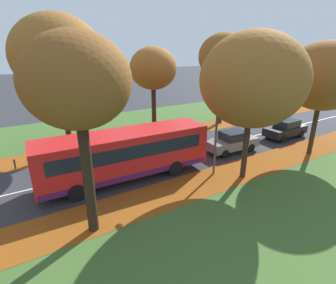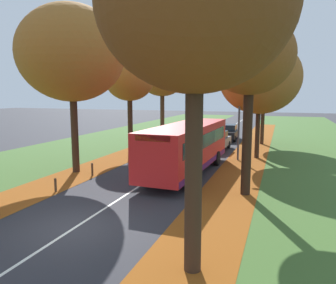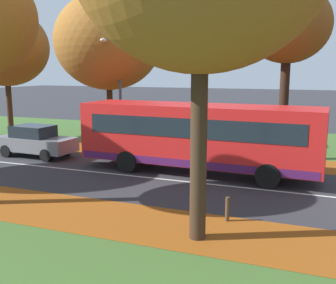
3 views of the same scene
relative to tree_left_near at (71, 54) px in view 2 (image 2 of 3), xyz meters
The scene contains 19 objects.
ground_plane 11.42m from the tree_left_near, 55.55° to the right, with size 160.00×160.00×0.00m, color #2D2D33.
grass_verge_left 15.13m from the tree_left_near, 108.22° to the left, with size 12.00×90.00×0.01m, color #3D6028.
leaf_litter_left 9.79m from the tree_left_near, 86.30° to the left, with size 2.80×60.00×0.00m, color #8C4714.
grass_verge_right 20.35m from the tree_left_near, 41.67° to the left, with size 12.00×90.00×0.01m, color #3D6028.
leaf_litter_right 13.72m from the tree_left_near, 34.68° to the left, with size 2.80×60.00×0.00m, color #8C4714.
road_centre_line 15.39m from the tree_left_near, 68.34° to the left, with size 0.12×80.00×0.01m, color silver.
tree_left_near is the anchor object (origin of this frame).
tree_left_mid 7.57m from the tree_left_near, 88.91° to the left, with size 4.02×4.02×7.86m.
tree_left_far 15.66m from the tree_left_near, 90.16° to the left, with size 5.14×5.14×9.17m.
tree_right_nearest 13.13m from the tree_left_near, 41.63° to the right, with size 4.97×4.97×9.28m.
tree_right_near 10.53m from the tree_left_near, ahead, with size 4.05×4.05×8.39m.
tree_right_mid 13.28m from the tree_left_near, 39.13° to the left, with size 5.96×5.96×8.69m.
tree_right_far 18.69m from the tree_left_near, 56.79° to the left, with size 5.33×5.33×8.23m.
bollard_second 8.02m from the tree_left_near, 68.73° to the right, with size 0.12×0.12×0.68m, color #4C3823.
bollard_third 6.96m from the tree_left_near, 18.36° to the right, with size 0.12×0.12×0.75m, color #4C3823.
streetlamp_right 11.69m from the tree_left_near, 38.85° to the left, with size 1.89×0.28×6.00m.
bus 8.79m from the tree_left_near, 16.54° to the left, with size 2.93×10.48×2.98m.
car_grey_lead 14.24m from the tree_left_near, 58.10° to the left, with size 1.94×4.28×1.62m.
car_black_following 19.68m from the tree_left_near, 68.71° to the left, with size 1.84×4.23×1.62m.
Camera 2 is at (6.92, -9.56, 4.82)m, focal length 35.00 mm.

